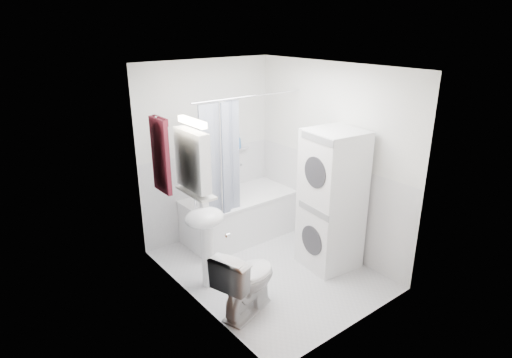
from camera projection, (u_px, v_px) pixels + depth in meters
floor at (268, 269)px, 5.20m from camera, size 2.60×2.60×0.00m
room_walls at (270, 152)px, 4.69m from camera, size 2.60×2.60×2.60m
wainscot at (253, 216)px, 5.21m from camera, size 1.98×2.58×2.58m
door at (228, 235)px, 3.90m from camera, size 0.05×2.00×2.00m
bathtub at (241, 213)px, 5.93m from camera, size 1.59×0.75×0.61m
tub_spout at (239, 164)px, 6.08m from camera, size 0.04×0.12×0.04m
curtain_rod at (256, 96)px, 5.12m from camera, size 1.77×0.02×0.02m
shower_curtain at (222, 163)px, 5.08m from camera, size 0.55×0.02×1.45m
sink at (205, 230)px, 4.65m from camera, size 0.44×0.37×1.04m
medicine_cabinet at (193, 158)px, 4.21m from camera, size 0.13×0.50×0.71m
shelf at (196, 192)px, 4.35m from camera, size 0.18×0.54×0.02m
shower_caddy at (242, 149)px, 6.03m from camera, size 0.22×0.06×0.02m
towel at (161, 154)px, 4.71m from camera, size 0.07×0.36×0.86m
washer_dryer at (331, 200)px, 5.05m from camera, size 0.67×0.66×1.70m
toilet at (247, 280)px, 4.34m from camera, size 0.84×0.63×0.73m
soap_pump at (204, 206)px, 4.65m from camera, size 0.08×0.17×0.08m
shelf_bottle at (203, 192)px, 4.22m from camera, size 0.07×0.18×0.07m
shelf_cup at (190, 183)px, 4.41m from camera, size 0.10×0.09×0.10m
shampoo_a at (231, 145)px, 5.90m from camera, size 0.13×0.17×0.13m
shampoo_b at (238, 146)px, 5.98m from camera, size 0.08×0.21×0.08m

